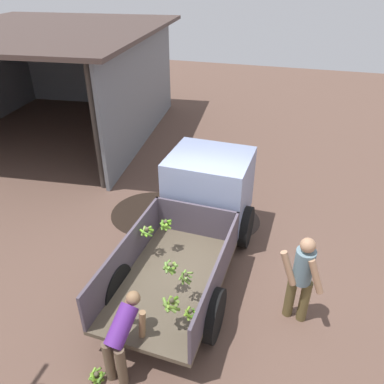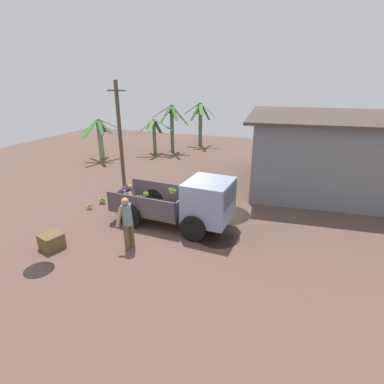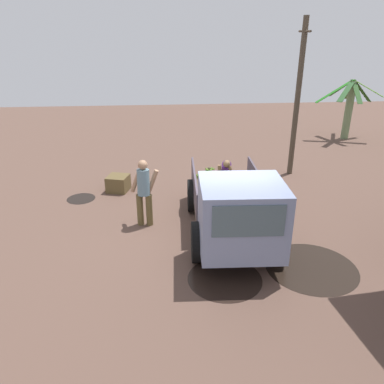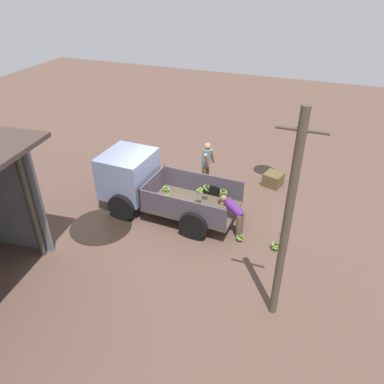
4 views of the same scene
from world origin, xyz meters
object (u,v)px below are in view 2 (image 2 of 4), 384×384
banana_bunch_on_ground_1 (89,206)px  wooden_crate_0 (52,241)px  cargo_truck (196,203)px  person_foreground_visitor (127,221)px  person_worker_loading (124,195)px  banana_bunch_on_ground_2 (123,205)px  utility_pole (120,135)px  banana_bunch_on_ground_0 (102,201)px

banana_bunch_on_ground_1 → wooden_crate_0: bearing=-73.4°
banana_bunch_on_ground_1 → wooden_crate_0: wooden_crate_0 is taller
cargo_truck → person_foreground_visitor: size_ratio=2.62×
person_worker_loading → banana_bunch_on_ground_2: size_ratio=4.98×
utility_pole → person_foreground_visitor: 6.22m
banana_bunch_on_ground_1 → cargo_truck: bearing=0.3°
banana_bunch_on_ground_0 → wooden_crate_0: 3.69m
utility_pole → wooden_crate_0: 6.41m
utility_pole → person_worker_loading: (1.71, -2.59, -1.85)m
utility_pole → wooden_crate_0: bearing=-79.7°
banana_bunch_on_ground_0 → cargo_truck: bearing=-8.1°
banana_bunch_on_ground_2 → wooden_crate_0: 3.61m
banana_bunch_on_ground_0 → wooden_crate_0: wooden_crate_0 is taller
wooden_crate_0 → banana_bunch_on_ground_1: bearing=106.6°
cargo_truck → banana_bunch_on_ground_1: 4.81m
person_foreground_visitor → banana_bunch_on_ground_2: bearing=-44.7°
utility_pole → banana_bunch_on_ground_1: (0.18, -2.93, -2.47)m
banana_bunch_on_ground_1 → person_worker_loading: bearing=12.8°
cargo_truck → banana_bunch_on_ground_0: bearing=174.5°
cargo_truck → wooden_crate_0: size_ratio=7.33×
banana_bunch_on_ground_1 → banana_bunch_on_ground_2: 1.37m
utility_pole → banana_bunch_on_ground_0: utility_pole is taller
cargo_truck → wooden_crate_0: (-3.86, -2.96, -0.75)m
wooden_crate_0 → person_worker_loading: bearing=78.9°
banana_bunch_on_ground_2 → person_foreground_visitor: bearing=-53.6°
cargo_truck → banana_bunch_on_ground_2: 3.70m
utility_pole → person_worker_loading: utility_pole is taller
person_foreground_visitor → person_worker_loading: person_foreground_visitor is taller
person_worker_loading → banana_bunch_on_ground_0: 1.55m
banana_bunch_on_ground_1 → banana_bunch_on_ground_2: size_ratio=1.07×
person_worker_loading → banana_bunch_on_ground_1: size_ratio=4.66×
utility_pole → banana_bunch_on_ground_0: 3.36m
utility_pole → banana_bunch_on_ground_0: size_ratio=16.07×
person_foreground_visitor → person_worker_loading: (-1.66, 2.38, -0.22)m
person_foreground_visitor → person_worker_loading: size_ratio=1.40×
banana_bunch_on_ground_1 → wooden_crate_0: size_ratio=0.43×
person_foreground_visitor → person_worker_loading: 2.91m
person_foreground_visitor → banana_bunch_on_ground_0: size_ratio=5.50×
cargo_truck → person_worker_loading: 3.24m
banana_bunch_on_ground_0 → banana_bunch_on_ground_1: bearing=-101.7°
utility_pole → cargo_truck: bearing=-30.6°
banana_bunch_on_ground_0 → wooden_crate_0: (0.74, -3.61, 0.11)m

